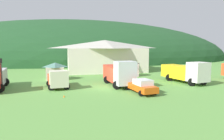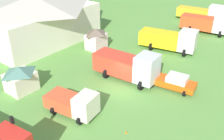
{
  "view_description": "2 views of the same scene",
  "coord_description": "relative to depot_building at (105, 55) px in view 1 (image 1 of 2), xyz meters",
  "views": [
    {
      "loc": [
        -4.86,
        -27.11,
        5.44
      ],
      "look_at": [
        2.53,
        5.51,
        1.63
      ],
      "focal_mm": 33.41,
      "sensor_mm": 36.0,
      "label": 1
    },
    {
      "loc": [
        -19.3,
        -14.32,
        15.35
      ],
      "look_at": [
        -0.14,
        0.76,
        2.18
      ],
      "focal_mm": 42.53,
      "sensor_mm": 36.0,
      "label": 2
    }
  ],
  "objects": [
    {
      "name": "light_truck_cream",
      "position": [
        -9.65,
        -17.69,
        -2.31
      ],
      "size": [
        3.11,
        5.22,
        2.43
      ],
      "rotation": [
        0.0,
        0.0,
        -1.42
      ],
      "color": "beige",
      "rests_on": "ground"
    },
    {
      "name": "service_pickup_orange",
      "position": [
        -0.03,
        -22.7,
        -2.68
      ],
      "size": [
        2.72,
        5.41,
        1.66
      ],
      "rotation": [
        0.0,
        0.0,
        -1.44
      ],
      "color": "#D95311",
      "rests_on": "ground"
    },
    {
      "name": "ground_plane",
      "position": [
        -3.81,
        -18.33,
        -3.51
      ],
      "size": [
        200.0,
        200.0,
        0.0
      ],
      "primitive_type": "plane",
      "color": "#5B9342"
    },
    {
      "name": "play_shed_pink",
      "position": [
        2.95,
        -9.28,
        -1.97
      ],
      "size": [
        2.81,
        2.33,
        2.98
      ],
      "color": "beige",
      "rests_on": "ground"
    },
    {
      "name": "traffic_cone_near_pickup",
      "position": [
        -8.87,
        -22.97,
        -3.51
      ],
      "size": [
        0.36,
        0.36,
        0.54
      ],
      "primitive_type": "cone",
      "color": "orange",
      "rests_on": "ground"
    },
    {
      "name": "tow_truck_silver",
      "position": [
        -1.39,
        -17.91,
        -1.73
      ],
      "size": [
        3.6,
        7.62,
        3.56
      ],
      "rotation": [
        0.0,
        0.0,
        -1.5
      ],
      "color": "silver",
      "rests_on": "ground"
    },
    {
      "name": "depot_building",
      "position": [
        0.0,
        0.0,
        0.0
      ],
      "size": [
        17.36,
        12.36,
        6.81
      ],
      "color": "silver",
      "rests_on": "ground"
    },
    {
      "name": "traffic_light_west",
      "position": [
        -16.1,
        -18.42,
        -1.04
      ],
      "size": [
        0.2,
        0.32,
        4.01
      ],
      "color": "#4C4C51",
      "rests_on": "ground"
    },
    {
      "name": "flatbed_truck_yellow",
      "position": [
        8.87,
        -17.8,
        -1.86
      ],
      "size": [
        4.17,
        8.07,
        3.25
      ],
      "rotation": [
        0.0,
        0.0,
        -1.37
      ],
      "color": "silver",
      "rests_on": "ground"
    },
    {
      "name": "forested_hill_backdrop",
      "position": [
        -3.81,
        37.53,
        -3.51
      ],
      "size": [
        127.04,
        60.0,
        30.72
      ],
      "primitive_type": "ellipsoid",
      "color": "#1E4723",
      "rests_on": "ground"
    },
    {
      "name": "play_shed_cream",
      "position": [
        -10.25,
        -10.36,
        -2.06
      ],
      "size": [
        3.02,
        2.68,
        2.81
      ],
      "color": "beige",
      "rests_on": "ground"
    }
  ]
}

